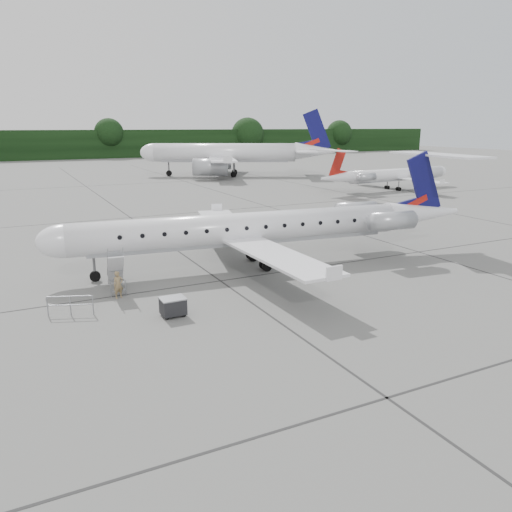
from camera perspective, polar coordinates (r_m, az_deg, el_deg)
name	(u,v)px	position (r m, az deg, el deg)	size (l,w,h in m)	color
ground	(339,297)	(28.05, 9.50, -4.66)	(320.00, 320.00, 0.00)	slate
treeline	(65,145)	(152.20, -21.01, 11.79)	(260.00, 4.00, 8.00)	black
main_regional_jet	(244,213)	(32.76, -1.40, 4.94)	(28.46, 20.49, 7.30)	silver
airstair	(116,271)	(29.50, -15.75, -1.71)	(0.85, 2.40, 2.29)	silver
passenger	(118,285)	(28.32, -15.46, -3.19)	(0.56, 0.36, 1.52)	olive
safety_railing	(70,306)	(26.59, -20.45, -5.36)	(2.20, 0.08, 1.00)	gray
baggage_cart	(173,306)	(25.18, -9.47, -5.70)	(1.17, 0.95, 1.01)	black
bg_narrowbody	(225,143)	(94.51, -3.60, 12.73)	(33.43, 24.07, 12.00)	silver
bg_regional_right	(398,169)	(77.05, 15.94, 9.59)	(23.51, 16.93, 6.17)	silver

